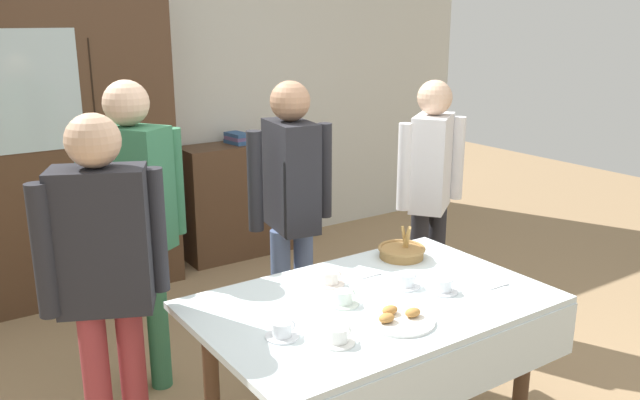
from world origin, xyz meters
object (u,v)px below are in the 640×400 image
at_px(wall_cabinet, 21,153).
at_px(book_stack, 237,138).
at_px(person_near_right_end, 431,181).
at_px(tea_cup_mid_right, 282,331).
at_px(tea_cup_front_edge, 344,299).
at_px(tea_cup_far_right, 443,286).
at_px(tea_cup_far_left, 406,281).
at_px(person_behind_table_right, 291,197).
at_px(pastry_plate, 399,319).
at_px(person_behind_table_left, 105,269).
at_px(bread_basket, 402,251).
at_px(tea_cup_center, 338,336).
at_px(bookshelf_low, 239,200).
at_px(tea_cup_near_right, 330,279).
at_px(spoon_back_edge, 502,285).
at_px(dining_table, 377,325).
at_px(spoon_far_right, 374,275).
at_px(person_by_cabinet, 135,211).

relative_size(wall_cabinet, book_stack, 9.27).
distance_m(book_stack, person_near_right_end, 1.85).
height_order(wall_cabinet, tea_cup_mid_right, wall_cabinet).
xyz_separation_m(book_stack, tea_cup_front_edge, (-0.84, -2.58, -0.21)).
bearing_deg(tea_cup_front_edge, tea_cup_far_right, -18.04).
distance_m(tea_cup_far_right, person_near_right_end, 1.22).
bearing_deg(tea_cup_far_right, tea_cup_far_left, 125.03).
xyz_separation_m(tea_cup_mid_right, tea_cup_far_left, (0.71, 0.10, 0.00)).
bearing_deg(person_near_right_end, person_behind_table_right, 174.24).
relative_size(wall_cabinet, pastry_plate, 7.47).
distance_m(person_near_right_end, person_behind_table_left, 2.11).
bearing_deg(bread_basket, person_behind_table_left, 173.99).
distance_m(tea_cup_center, tea_cup_far_left, 0.62).
bearing_deg(bookshelf_low, bread_basket, -96.64).
bearing_deg(wall_cabinet, tea_cup_center, -78.92).
bearing_deg(tea_cup_near_right, tea_cup_far_left, -38.53).
distance_m(tea_cup_far_right, tea_cup_front_edge, 0.46).
xyz_separation_m(pastry_plate, person_behind_table_left, (-0.94, 0.69, 0.20)).
height_order(tea_cup_near_right, tea_cup_far_left, same).
relative_size(wall_cabinet, spoon_back_edge, 17.57).
relative_size(tea_cup_center, person_behind_table_right, 0.08).
bearing_deg(spoon_back_edge, pastry_plate, -179.20).
xyz_separation_m(spoon_back_edge, person_behind_table_left, (-1.56, 0.68, 0.21)).
relative_size(person_behind_table_left, person_behind_table_right, 0.98).
bearing_deg(book_stack, wall_cabinet, -178.19).
bearing_deg(bookshelf_low, tea_cup_front_edge, -107.99).
xyz_separation_m(bookshelf_low, tea_cup_near_right, (-0.76, -2.38, 0.30)).
xyz_separation_m(book_stack, spoon_back_edge, (-0.13, -2.83, -0.23)).
bearing_deg(dining_table, spoon_back_edge, -18.06).
bearing_deg(person_near_right_end, pastry_plate, -137.91).
height_order(dining_table, bookshelf_low, bookshelf_low).
height_order(spoon_far_right, person_near_right_end, person_near_right_end).
bearing_deg(book_stack, person_near_right_end, -77.84).
bearing_deg(dining_table, tea_cup_center, -149.95).
distance_m(tea_cup_near_right, tea_cup_far_right, 0.50).
bearing_deg(tea_cup_far_right, person_behind_table_right, 98.66).
bearing_deg(bookshelf_low, tea_cup_mid_right, -114.13).
bearing_deg(book_stack, tea_cup_far_right, -98.34).
bearing_deg(spoon_back_edge, bread_basket, 104.47).
bearing_deg(dining_table, person_behind_table_right, 80.89).
height_order(bookshelf_low, spoon_back_edge, bookshelf_low).
bearing_deg(tea_cup_front_edge, dining_table, -23.07).
bearing_deg(person_by_cabinet, bookshelf_low, 48.87).
bearing_deg(bookshelf_low, tea_cup_far_left, -100.84).
bearing_deg(book_stack, tea_cup_mid_right, -114.13).
distance_m(wall_cabinet, bread_basket, 2.63).
distance_m(tea_cup_near_right, tea_cup_far_left, 0.34).
relative_size(tea_cup_mid_right, pastry_plate, 0.46).
distance_m(tea_cup_near_right, tea_cup_front_edge, 0.22).
height_order(wall_cabinet, spoon_far_right, wall_cabinet).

